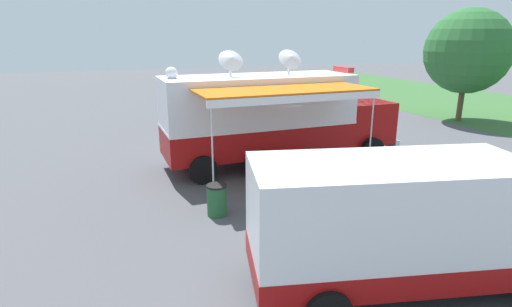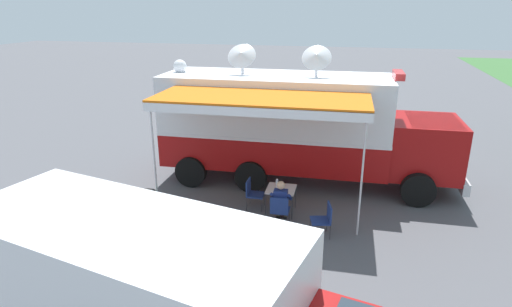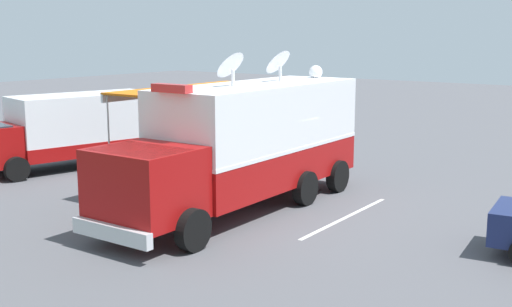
% 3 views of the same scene
% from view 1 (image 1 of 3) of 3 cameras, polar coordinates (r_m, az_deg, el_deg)
% --- Properties ---
extents(ground_plane, '(100.00, 100.00, 0.00)m').
position_cam_1_polar(ground_plane, '(16.05, 0.27, -1.62)').
color(ground_plane, '#515156').
extents(lot_stripe, '(0.22, 4.80, 0.01)m').
position_cam_1_polar(lot_stripe, '(18.60, -3.01, 0.87)').
color(lot_stripe, silver).
rests_on(lot_stripe, ground).
extents(command_truck, '(5.01, 9.54, 4.53)m').
position_cam_1_polar(command_truck, '(15.82, 2.86, 5.38)').
color(command_truck, '#9E0F0F').
rests_on(command_truck, ground).
extents(folding_table, '(0.82, 0.82, 0.73)m').
position_cam_1_polar(folding_table, '(13.92, 6.43, -1.64)').
color(folding_table, silver).
rests_on(folding_table, ground).
extents(water_bottle, '(0.07, 0.07, 0.22)m').
position_cam_1_polar(water_bottle, '(13.93, 5.66, -0.91)').
color(water_bottle, silver).
rests_on(water_bottle, folding_table).
extents(folding_chair_at_table, '(0.49, 0.49, 0.87)m').
position_cam_1_polar(folding_chair_at_table, '(13.35, 8.36, -3.22)').
color(folding_chair_at_table, navy).
rests_on(folding_chair_at_table, ground).
extents(folding_chair_beside_table, '(0.49, 0.49, 0.87)m').
position_cam_1_polar(folding_chair_beside_table, '(13.71, 3.05, -2.54)').
color(folding_chair_beside_table, navy).
rests_on(folding_chair_beside_table, ground).
extents(folding_chair_spare_by_truck, '(0.58, 0.58, 0.87)m').
position_cam_1_polar(folding_chair_spare_by_truck, '(13.75, 13.18, -2.90)').
color(folding_chair_spare_by_truck, navy).
rests_on(folding_chair_spare_by_truck, ground).
extents(seated_responder, '(0.67, 0.56, 1.25)m').
position_cam_1_polar(seated_responder, '(13.46, 7.99, -2.42)').
color(seated_responder, navy).
rests_on(seated_responder, ground).
extents(trash_bin, '(0.57, 0.57, 0.91)m').
position_cam_1_polar(trash_bin, '(11.58, -5.52, -6.52)').
color(trash_bin, '#235B33').
rests_on(trash_bin, ground).
extents(support_truck, '(3.53, 7.09, 2.70)m').
position_cam_1_polar(support_truck, '(8.51, 21.14, -9.46)').
color(support_truck, white).
rests_on(support_truck, ground).
extents(car_behind_truck, '(4.39, 2.41, 1.76)m').
position_cam_1_polar(car_behind_truck, '(24.21, -7.21, 6.48)').
color(car_behind_truck, navy).
rests_on(car_behind_truck, ground).
extents(tree_far_left, '(4.83, 4.83, 6.48)m').
position_cam_1_polar(tree_far_left, '(26.96, 27.63, 12.61)').
color(tree_far_left, brown).
rests_on(tree_far_left, ground).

